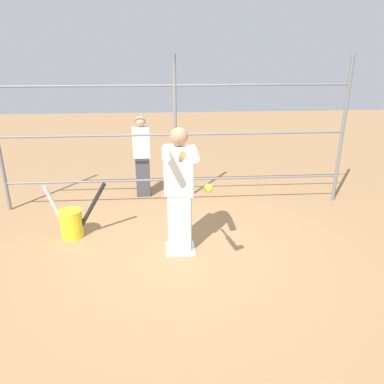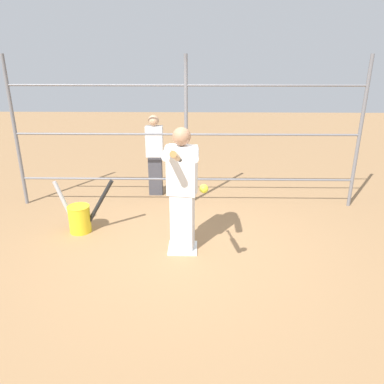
{
  "view_description": "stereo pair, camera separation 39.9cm",
  "coord_description": "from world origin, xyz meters",
  "px_view_note": "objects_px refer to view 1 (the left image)",
  "views": [
    {
      "loc": [
        0.18,
        4.59,
        2.62
      ],
      "look_at": [
        -0.14,
        0.35,
        0.99
      ],
      "focal_mm": 35.0,
      "sensor_mm": 36.0,
      "label": 1
    },
    {
      "loc": [
        -0.22,
        4.6,
        2.62
      ],
      "look_at": [
        -0.14,
        0.35,
        0.99
      ],
      "focal_mm": 35.0,
      "sensor_mm": 36.0,
      "label": 2
    }
  ],
  "objects_px": {
    "bystander_behind_fence": "(142,155)",
    "softball_in_flight": "(208,188)",
    "baseball_bat_swinging": "(182,157)",
    "batter": "(180,188)",
    "bat_bucket": "(72,222)"
  },
  "relations": [
    {
      "from": "baseball_bat_swinging",
      "to": "bat_bucket",
      "type": "relative_size",
      "value": 0.96
    },
    {
      "from": "baseball_bat_swinging",
      "to": "bystander_behind_fence",
      "type": "bearing_deg",
      "value": -79.15
    },
    {
      "from": "softball_in_flight",
      "to": "bat_bucket",
      "type": "height_order",
      "value": "softball_in_flight"
    },
    {
      "from": "softball_in_flight",
      "to": "baseball_bat_swinging",
      "type": "bearing_deg",
      "value": 18.02
    },
    {
      "from": "batter",
      "to": "softball_in_flight",
      "type": "xyz_separation_m",
      "value": [
        -0.27,
        0.86,
        0.3
      ]
    },
    {
      "from": "bystander_behind_fence",
      "to": "softball_in_flight",
      "type": "bearing_deg",
      "value": 106.34
    },
    {
      "from": "batter",
      "to": "bat_bucket",
      "type": "distance_m",
      "value": 1.8
    },
    {
      "from": "batter",
      "to": "softball_in_flight",
      "type": "distance_m",
      "value": 0.95
    },
    {
      "from": "batter",
      "to": "softball_in_flight",
      "type": "relative_size",
      "value": 17.85
    },
    {
      "from": "bat_bucket",
      "to": "bystander_behind_fence",
      "type": "xyz_separation_m",
      "value": [
        -0.98,
        -1.59,
        0.55
      ]
    },
    {
      "from": "batter",
      "to": "bat_bucket",
      "type": "xyz_separation_m",
      "value": [
        1.58,
        -0.52,
        -0.69
      ]
    },
    {
      "from": "batter",
      "to": "softball_in_flight",
      "type": "height_order",
      "value": "batter"
    },
    {
      "from": "softball_in_flight",
      "to": "bat_bucket",
      "type": "bearing_deg",
      "value": -36.85
    },
    {
      "from": "baseball_bat_swinging",
      "to": "bat_bucket",
      "type": "distance_m",
      "value": 2.55
    },
    {
      "from": "baseball_bat_swinging",
      "to": "softball_in_flight",
      "type": "xyz_separation_m",
      "value": [
        -0.28,
        -0.09,
        -0.38
      ]
    }
  ]
}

